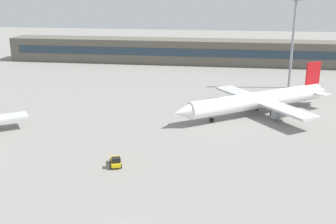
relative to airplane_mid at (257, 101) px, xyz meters
name	(u,v)px	position (x,y,z in m)	size (l,w,h in m)	color
ground_plane	(170,126)	(-18.52, -10.88, -3.26)	(400.00, 400.00, 0.00)	gray
terminal_building	(197,52)	(-18.52, 62.66, 1.24)	(145.43, 12.13, 9.00)	#5B564C
airplane_mid	(257,101)	(0.00, 0.00, 0.00)	(36.67, 29.09, 10.69)	white
baggage_tug_yellow	(116,161)	(-24.35, -31.87, -2.46)	(2.72, 3.89, 1.75)	yellow
floodlight_tower_west	(293,36)	(10.75, 27.55, 11.59)	(3.20, 0.80, 25.65)	gray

